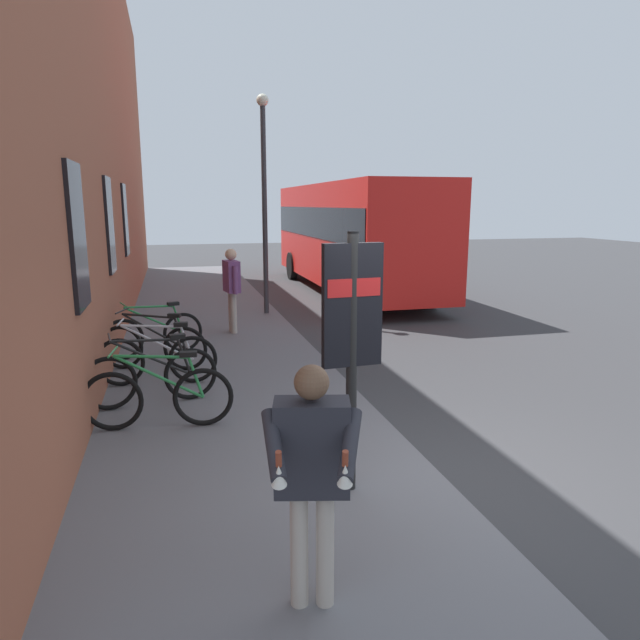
# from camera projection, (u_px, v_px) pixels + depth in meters

# --- Properties ---
(ground) EXTENTS (60.00, 60.00, 0.00)m
(ground) POSITION_uv_depth(u_px,v_px,m) (352.00, 341.00, 11.57)
(ground) COLOR #38383A
(sidewalk_pavement) EXTENTS (24.00, 3.50, 0.12)m
(sidewalk_pavement) POSITION_uv_depth(u_px,v_px,m) (209.00, 325.00, 12.77)
(sidewalk_pavement) COLOR slate
(sidewalk_pavement) RESTS_ON ground
(station_facade) EXTENTS (22.00, 0.65, 9.12)m
(station_facade) POSITION_uv_depth(u_px,v_px,m) (103.00, 120.00, 12.30)
(station_facade) COLOR #9E563D
(station_facade) RESTS_ON ground
(bicycle_nearest_sign) EXTENTS (0.48, 1.77, 0.97)m
(bicycle_nearest_sign) POSITION_uv_depth(u_px,v_px,m) (159.00, 397.00, 6.68)
(bicycle_nearest_sign) COLOR black
(bicycle_nearest_sign) RESTS_ON sidewalk_pavement
(bicycle_beside_lamp) EXTENTS (0.48, 1.76, 0.97)m
(bicycle_beside_lamp) POSITION_uv_depth(u_px,v_px,m) (151.00, 376.00, 7.47)
(bicycle_beside_lamp) COLOR black
(bicycle_beside_lamp) RESTS_ON sidewalk_pavement
(bicycle_under_window) EXTENTS (0.48, 1.77, 0.97)m
(bicycle_under_window) POSITION_uv_depth(u_px,v_px,m) (157.00, 359.00, 8.31)
(bicycle_under_window) COLOR black
(bicycle_under_window) RESTS_ON sidewalk_pavement
(bicycle_leaning_wall) EXTENTS (0.69, 1.70, 0.97)m
(bicycle_leaning_wall) POSITION_uv_depth(u_px,v_px,m) (154.00, 346.00, 9.06)
(bicycle_leaning_wall) COLOR black
(bicycle_leaning_wall) RESTS_ON sidewalk_pavement
(bicycle_end_of_row) EXTENTS (0.65, 1.71, 0.97)m
(bicycle_end_of_row) POSITION_uv_depth(u_px,v_px,m) (154.00, 334.00, 9.89)
(bicycle_end_of_row) COLOR black
(bicycle_end_of_row) RESTS_ON sidewalk_pavement
(transit_info_sign) EXTENTS (0.13, 0.55, 2.40)m
(transit_info_sign) POSITION_uv_depth(u_px,v_px,m) (352.00, 322.00, 5.00)
(transit_info_sign) COLOR black
(transit_info_sign) RESTS_ON sidewalk_pavement
(city_bus) EXTENTS (10.51, 2.69, 3.35)m
(city_bus) POSITION_uv_depth(u_px,v_px,m) (350.00, 231.00, 17.79)
(city_bus) COLOR red
(city_bus) RESTS_ON ground
(pedestrian_near_bus) EXTENTS (0.65, 0.33, 1.74)m
(pedestrian_near_bus) POSITION_uv_depth(u_px,v_px,m) (232.00, 282.00, 11.58)
(pedestrian_near_bus) COLOR #B2A599
(pedestrian_near_bus) RESTS_ON sidewalk_pavement
(tourist_with_hotdogs) EXTENTS (0.65, 0.64, 1.66)m
(tourist_with_hotdogs) POSITION_uv_depth(u_px,v_px,m) (312.00, 463.00, 3.56)
(tourist_with_hotdogs) COLOR #B2A599
(tourist_with_hotdogs) RESTS_ON sidewalk_pavement
(street_lamp) EXTENTS (0.28, 0.28, 5.11)m
(street_lamp) POSITION_uv_depth(u_px,v_px,m) (264.00, 187.00, 13.29)
(street_lamp) COLOR #333338
(street_lamp) RESTS_ON sidewalk_pavement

